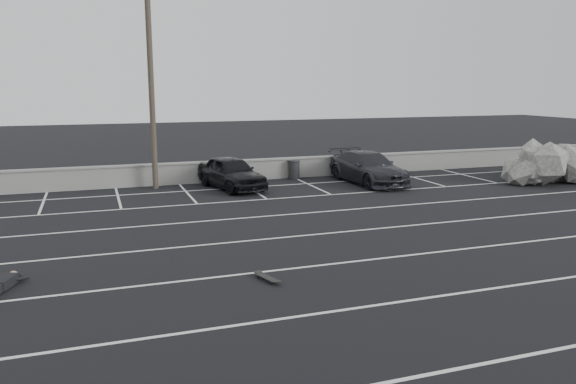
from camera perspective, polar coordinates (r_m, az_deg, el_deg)
name	(u,v)px	position (r m, az deg, el deg)	size (l,w,h in m)	color
ground	(330,264)	(15.48, 4.26, -7.34)	(120.00, 120.00, 0.00)	black
seawall	(219,171)	(28.42, -7.06, 2.14)	(50.00, 0.45, 1.06)	gray
stall_lines	(277,226)	(19.41, -1.17, -3.52)	(36.00, 20.05, 0.01)	silver
car_left	(231,173)	(26.45, -5.78, 1.98)	(1.80, 4.48, 1.53)	black
car_right	(368,168)	(28.11, 8.15, 2.47)	(2.16, 5.32, 1.54)	#232329
utility_pole	(151,80)	(26.80, -13.75, 10.95)	(1.32, 0.26, 9.89)	#4C4238
trash_bin	(294,169)	(29.12, 0.62, 2.31)	(0.65, 0.65, 0.96)	#28272A
riprap_pile	(545,167)	(31.19, 24.66, 2.28)	(6.14, 5.02, 1.81)	gray
person	(2,278)	(15.34, -27.01, -7.77)	(1.73, 2.58, 0.48)	black
skateboard	(267,278)	(14.21, -2.13, -8.70)	(0.42, 0.82, 0.10)	black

